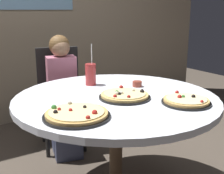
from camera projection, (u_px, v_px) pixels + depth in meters
The scene contains 8 objects.
dining_table at pixel (116, 108), 1.94m from camera, with size 1.33×1.33×0.75m.
chair_wooden at pixel (60, 92), 2.82m from camera, with size 0.48×0.48×0.95m.
diner_child at pixel (64, 102), 2.67m from camera, with size 0.33×0.43×1.08m.
pizza_veggie at pixel (125, 95), 1.87m from camera, with size 0.33×0.33×0.05m.
pizza_cheese at pixel (77, 114), 1.54m from camera, with size 0.36×0.36×0.05m.
pizza_pepperoni at pixel (186, 101), 1.76m from camera, with size 0.30×0.30×0.05m.
soda_cup at pixel (91, 74), 2.18m from camera, with size 0.08×0.08×0.31m.
sauce_bowl at pixel (137, 84), 2.15m from camera, with size 0.07×0.07×0.04m, color brown.
Camera 1 is at (-1.00, -1.54, 1.30)m, focal length 46.95 mm.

